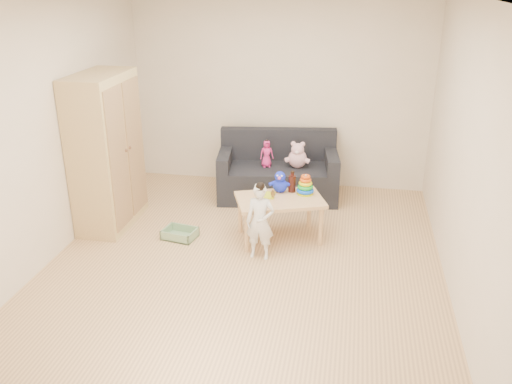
% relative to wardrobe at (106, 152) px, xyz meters
% --- Properties ---
extents(room, '(4.50, 4.50, 4.50)m').
position_rel_wardrobe_xyz_m(room, '(1.74, -0.56, 0.41)').
color(room, tan).
rests_on(room, ground).
extents(wardrobe, '(0.49, 0.99, 1.78)m').
position_rel_wardrobe_xyz_m(wardrobe, '(0.00, 0.00, 0.00)').
color(wardrobe, tan).
rests_on(wardrobe, ground).
extents(sofa, '(1.63, 0.97, 0.43)m').
position_rel_wardrobe_xyz_m(sofa, '(1.82, 1.13, -0.67)').
color(sofa, black).
rests_on(sofa, ground).
extents(play_table, '(1.08, 0.88, 0.49)m').
position_rel_wardrobe_xyz_m(play_table, '(2.01, -0.06, -0.64)').
color(play_table, '#E4BB7D').
rests_on(play_table, ground).
extents(storage_bin, '(0.40, 0.33, 0.11)m').
position_rel_wardrobe_xyz_m(storage_bin, '(0.91, -0.25, -0.83)').
color(storage_bin, '#7EA275').
rests_on(storage_bin, ground).
extents(toddler, '(0.30, 0.21, 0.80)m').
position_rel_wardrobe_xyz_m(toddler, '(1.87, -0.51, -0.49)').
color(toddler, white).
rests_on(toddler, ground).
extents(pink_bear, '(0.26, 0.22, 0.29)m').
position_rel_wardrobe_xyz_m(pink_bear, '(2.07, 1.14, -0.31)').
color(pink_bear, '#F6B5C4').
rests_on(pink_bear, sofa).
extents(doll, '(0.21, 0.17, 0.34)m').
position_rel_wardrobe_xyz_m(doll, '(1.68, 1.09, -0.28)').
color(doll, '#E72B80').
rests_on(doll, sofa).
extents(ring_stacker, '(0.20, 0.20, 0.23)m').
position_rel_wardrobe_xyz_m(ring_stacker, '(2.27, 0.12, -0.31)').
color(ring_stacker, '#B8CD0A').
rests_on(ring_stacker, play_table).
extents(brown_bottle, '(0.08, 0.08, 0.24)m').
position_rel_wardrobe_xyz_m(brown_bottle, '(2.12, 0.16, -0.29)').
color(brown_bottle, black).
rests_on(brown_bottle, play_table).
extents(blue_plush, '(0.26, 0.25, 0.25)m').
position_rel_wardrobe_xyz_m(blue_plush, '(1.99, 0.13, -0.27)').
color(blue_plush, '#1B2DF6').
rests_on(blue_plush, play_table).
extents(wooden_figure, '(0.05, 0.04, 0.11)m').
position_rel_wardrobe_xyz_m(wooden_figure, '(1.94, -0.08, -0.34)').
color(wooden_figure, brown).
rests_on(wooden_figure, play_table).
extents(yellow_book, '(0.20, 0.20, 0.01)m').
position_rel_wardrobe_xyz_m(yellow_book, '(1.85, -0.01, -0.39)').
color(yellow_book, '#C5D416').
rests_on(yellow_book, play_table).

